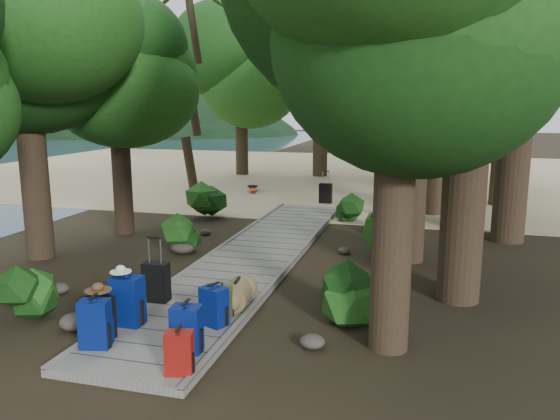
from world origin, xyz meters
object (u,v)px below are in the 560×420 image
(kayak, at_px, (252,188))
(backpack_right_b, at_px, (187,327))
(suitcase_on_boardwalk, at_px, (156,282))
(backpack_left_c, at_px, (128,298))
(backpack_right_c, at_px, (214,304))
(backpack_left_d, at_px, (160,284))
(backpack_left_b, at_px, (99,315))
(backpack_right_a, at_px, (179,351))
(lone_suitcase_on_sand, at_px, (326,193))
(duffel_right_khaki, at_px, (237,294))
(backpack_right_d, at_px, (222,300))
(backpack_left_a, at_px, (95,321))
(sun_lounger, at_px, (394,193))

(kayak, bearing_deg, backpack_right_b, -92.01)
(backpack_right_b, relative_size, suitcase_on_boardwalk, 1.07)
(backpack_left_c, xyz_separation_m, backpack_right_c, (1.29, 0.32, -0.09))
(backpack_left_d, bearing_deg, backpack_left_b, -71.32)
(backpack_right_a, height_order, lone_suitcase_on_sand, backpack_right_a)
(backpack_right_c, xyz_separation_m, kayak, (-3.59, 13.04, -0.28))
(backpack_right_b, bearing_deg, backpack_left_d, 120.95)
(backpack_left_b, relative_size, backpack_left_d, 1.47)
(backpack_right_c, bearing_deg, duffel_right_khaki, 106.59)
(backpack_right_d, bearing_deg, backpack_left_d, 141.15)
(lone_suitcase_on_sand, height_order, kayak, lone_suitcase_on_sand)
(backpack_left_b, relative_size, backpack_right_b, 0.98)
(backpack_left_a, xyz_separation_m, backpack_left_c, (0.02, 0.83, 0.05))
(backpack_left_a, distance_m, backpack_right_b, 1.31)
(duffel_right_khaki, bearing_deg, backpack_right_c, -102.08)
(backpack_right_d, height_order, suitcase_on_boardwalk, suitcase_on_boardwalk)
(backpack_left_b, height_order, backpack_left_c, backpack_left_c)
(suitcase_on_boardwalk, distance_m, lone_suitcase_on_sand, 10.61)
(sun_lounger, bearing_deg, backpack_right_c, -107.25)
(backpack_left_d, bearing_deg, duffel_right_khaki, 17.32)
(backpack_left_d, bearing_deg, backpack_left_c, -65.92)
(backpack_left_a, relative_size, backpack_right_b, 1.04)
(backpack_left_b, xyz_separation_m, backpack_right_d, (1.40, 1.26, -0.10))
(backpack_right_c, bearing_deg, suitcase_on_boardwalk, 174.71)
(backpack_right_d, relative_size, lone_suitcase_on_sand, 0.76)
(backpack_right_c, relative_size, kayak, 0.22)
(backpack_left_a, xyz_separation_m, suitcase_on_boardwalk, (-0.04, 1.87, -0.04))
(backpack_left_a, xyz_separation_m, backpack_left_b, (-0.11, 0.27, -0.02))
(backpack_right_c, distance_m, backpack_right_d, 0.38)
(lone_suitcase_on_sand, bearing_deg, backpack_right_b, -86.93)
(backpack_left_c, xyz_separation_m, backpack_right_a, (1.44, -1.23, -0.12))
(backpack_left_b, xyz_separation_m, backpack_left_c, (0.13, 0.56, 0.07))
(backpack_right_c, distance_m, lone_suitcase_on_sand, 11.28)
(backpack_right_a, xyz_separation_m, kayak, (-3.75, 14.59, -0.26))
(backpack_left_b, height_order, backpack_right_b, backpack_right_b)
(lone_suitcase_on_sand, relative_size, kayak, 0.23)
(backpack_right_d, bearing_deg, kayak, 87.86)
(backpack_left_c, distance_m, duffel_right_khaki, 1.80)
(backpack_left_b, distance_m, duffel_right_khaki, 2.28)
(backpack_left_c, bearing_deg, sun_lounger, 76.17)
(backpack_right_b, distance_m, kayak, 14.45)
(backpack_left_b, relative_size, backpack_left_c, 0.84)
(backpack_right_b, height_order, duffel_right_khaki, backpack_right_b)
(backpack_left_d, relative_size, sun_lounger, 0.26)
(backpack_right_c, relative_size, duffel_right_khaki, 1.01)
(backpack_right_d, bearing_deg, backpack_right_b, -108.01)
(backpack_left_d, xyz_separation_m, backpack_right_d, (1.36, -0.52, 0.02))
(duffel_right_khaki, bearing_deg, backpack_left_b, -137.36)
(backpack_left_c, distance_m, backpack_right_c, 1.33)
(backpack_right_a, bearing_deg, kayak, 91.37)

